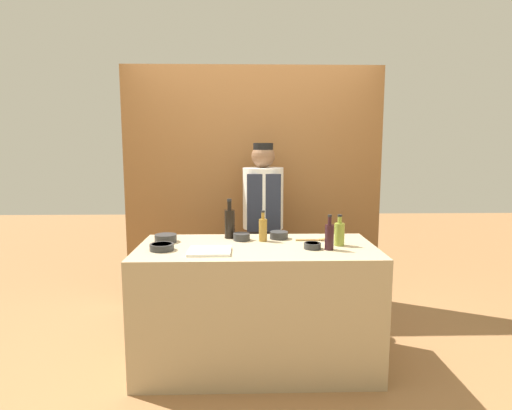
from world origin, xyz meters
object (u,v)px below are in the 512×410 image
object	(u,v)px
sauce_bowl_red	(312,245)
sauce_bowl_brown	(162,247)
bottle_wine	(329,236)
bottle_soy	(230,223)
sauce_bowl_white	(279,235)
bottle_oil	(339,233)
chef_center	(263,226)
sauce_bowl_purple	(242,236)
cutting_board	(210,251)
wooden_spoon	(314,239)
sauce_bowl_green	(166,238)
bottle_vinegar	(263,229)

from	to	relation	value
sauce_bowl_red	sauce_bowl_brown	distance (m)	1.07
bottle_wine	bottle_soy	distance (m)	0.82
sauce_bowl_red	sauce_bowl_white	bearing A→B (deg)	122.26
bottle_oil	chef_center	xyz separation A→B (m)	(-0.52, 0.85, -0.10)
sauce_bowl_purple	cutting_board	xyz separation A→B (m)	(-0.22, -0.38, -0.02)
sauce_bowl_white	wooden_spoon	size ratio (longest dim) A/B	0.62
sauce_bowl_green	sauce_bowl_purple	distance (m)	0.58
cutting_board	wooden_spoon	xyz separation A→B (m)	(0.78, 0.34, 0.00)
bottle_vinegar	sauce_bowl_green	bearing A→B (deg)	-179.39
sauce_bowl_green	wooden_spoon	world-z (taller)	sauce_bowl_green
cutting_board	bottle_soy	world-z (taller)	bottle_soy
wooden_spoon	chef_center	bearing A→B (deg)	117.81
sauce_bowl_green	sauce_bowl_purple	world-z (taller)	sauce_bowl_green
bottle_soy	chef_center	xyz separation A→B (m)	(0.29, 0.57, -0.14)
sauce_bowl_green	cutting_board	world-z (taller)	sauce_bowl_green
sauce_bowl_red	sauce_bowl_purple	size ratio (longest dim) A/B	0.95
sauce_bowl_brown	cutting_board	size ratio (longest dim) A/B	0.58
bottle_soy	wooden_spoon	world-z (taller)	bottle_soy
cutting_board	chef_center	bearing A→B (deg)	68.29
sauce_bowl_brown	bottle_vinegar	bearing A→B (deg)	20.47
sauce_bowl_purple	chef_center	world-z (taller)	chef_center
bottle_vinegar	bottle_soy	bearing A→B (deg)	155.79
sauce_bowl_white	chef_center	size ratio (longest dim) A/B	0.09
chef_center	cutting_board	bearing A→B (deg)	-111.71
sauce_bowl_white	chef_center	xyz separation A→B (m)	(-0.10, 0.61, -0.04)
cutting_board	sauce_bowl_white	bearing A→B (deg)	39.89
sauce_bowl_white	sauce_bowl_purple	bearing A→B (deg)	-169.95
cutting_board	sauce_bowl_red	bearing A→B (deg)	7.20
sauce_bowl_white	sauce_bowl_green	size ratio (longest dim) A/B	0.86
sauce_bowl_green	bottle_oil	xyz separation A→B (m)	(1.30, -0.15, 0.06)
sauce_bowl_purple	bottle_vinegar	xyz separation A→B (m)	(0.17, -0.03, 0.06)
sauce_bowl_red	sauce_bowl_brown	bearing A→B (deg)	-179.18
sauce_bowl_red	cutting_board	distance (m)	0.73
wooden_spoon	chef_center	distance (m)	0.79
sauce_bowl_red	cutting_board	xyz separation A→B (m)	(-0.73, -0.09, -0.01)
wooden_spoon	bottle_soy	bearing A→B (deg)	169.69
sauce_bowl_green	cutting_board	bearing A→B (deg)	-43.15
sauce_bowl_red	sauce_bowl_purple	xyz separation A→B (m)	(-0.51, 0.28, 0.01)
bottle_oil	bottle_soy	xyz separation A→B (m)	(-0.82, 0.27, 0.03)
sauce_bowl_white	cutting_board	distance (m)	0.67
sauce_bowl_brown	wooden_spoon	size ratio (longest dim) A/B	0.73
sauce_bowl_brown	chef_center	bearing A→B (deg)	51.89
bottle_oil	bottle_soy	bearing A→B (deg)	161.45
wooden_spoon	chef_center	xyz separation A→B (m)	(-0.37, 0.69, -0.02)
cutting_board	bottle_vinegar	distance (m)	0.52
bottle_oil	sauce_bowl_white	bearing A→B (deg)	150.74
bottle_wine	bottle_soy	bearing A→B (deg)	150.56
sauce_bowl_red	sauce_bowl_green	distance (m)	1.11
sauce_bowl_red	chef_center	world-z (taller)	chef_center
chef_center	bottle_soy	bearing A→B (deg)	-116.84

